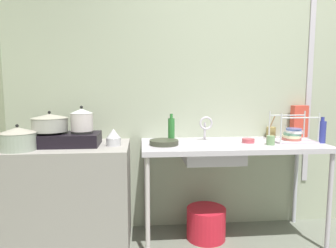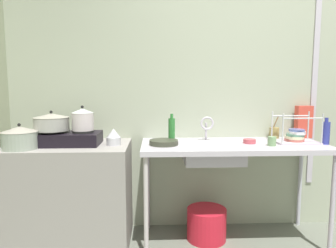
# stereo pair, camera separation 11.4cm
# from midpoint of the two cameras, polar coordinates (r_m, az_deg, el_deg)

# --- Properties ---
(wall_back) EXTENTS (5.38, 0.10, 2.71)m
(wall_back) POSITION_cam_midpoint_polar(r_m,az_deg,el_deg) (3.00, 15.47, 7.55)
(wall_back) COLOR #A2AA92
(wall_back) RESTS_ON ground
(wall_metal_strip) EXTENTS (0.05, 0.01, 2.17)m
(wall_metal_strip) POSITION_cam_midpoint_polar(r_m,az_deg,el_deg) (3.15, 24.26, 9.62)
(wall_metal_strip) COLOR #BDB5C2
(counter_concrete) EXTENTS (0.98, 0.61, 0.85)m
(counter_concrete) POSITION_cam_midpoint_polar(r_m,az_deg,el_deg) (2.69, -19.37, -12.76)
(counter_concrete) COLOR gray
(counter_concrete) RESTS_ON ground
(counter_sink) EXTENTS (1.52, 0.61, 0.85)m
(counter_sink) POSITION_cam_midpoint_polar(r_m,az_deg,el_deg) (2.60, 10.73, -4.88)
(counter_sink) COLOR #BDB5C2
(counter_sink) RESTS_ON ground
(stove) EXTENTS (0.52, 0.30, 0.12)m
(stove) POSITION_cam_midpoint_polar(r_m,az_deg,el_deg) (2.57, -19.76, -2.68)
(stove) COLOR black
(stove) RESTS_ON counter_concrete
(pot_on_left_burner) EXTENTS (0.28, 0.28, 0.16)m
(pot_on_left_burner) POSITION_cam_midpoint_polar(r_m,az_deg,el_deg) (2.59, -22.55, 0.25)
(pot_on_left_burner) COLOR #9D9C95
(pot_on_left_burner) RESTS_ON stove
(pot_on_right_burner) EXTENTS (0.18, 0.18, 0.20)m
(pot_on_right_burner) POSITION_cam_midpoint_polar(r_m,az_deg,el_deg) (2.52, -17.16, 0.77)
(pot_on_right_burner) COLOR beige
(pot_on_right_burner) RESTS_ON stove
(pot_beside_stove) EXTENTS (0.26, 0.26, 0.20)m
(pot_beside_stove) POSITION_cam_midpoint_polar(r_m,az_deg,el_deg) (2.52, -27.59, -2.48)
(pot_beside_stove) COLOR #98A394
(pot_beside_stove) RESTS_ON counter_concrete
(percolator) EXTENTS (0.12, 0.12, 0.13)m
(percolator) POSITION_cam_midpoint_polar(r_m,az_deg,el_deg) (2.47, -11.51, -2.50)
(percolator) COLOR silver
(percolator) RESTS_ON counter_concrete
(sink_basin) EXTENTS (0.48, 0.36, 0.15)m
(sink_basin) POSITION_cam_midpoint_polar(r_m,az_deg,el_deg) (2.55, 7.10, -5.37)
(sink_basin) COLOR #BDB5C2
(sink_basin) RESTS_ON counter_sink
(faucet) EXTENTS (0.12, 0.07, 0.21)m
(faucet) POSITION_cam_midpoint_polar(r_m,az_deg,el_deg) (2.67, 5.91, -0.13)
(faucet) COLOR #BDB5C2
(faucet) RESTS_ON counter_sink
(frying_pan) EXTENTS (0.24, 0.24, 0.04)m
(frying_pan) POSITION_cam_midpoint_polar(r_m,az_deg,el_deg) (2.46, -2.08, -3.48)
(frying_pan) COLOR #35382A
(frying_pan) RESTS_ON counter_sink
(dish_rack) EXTENTS (0.34, 0.24, 0.26)m
(dish_rack) POSITION_cam_midpoint_polar(r_m,az_deg,el_deg) (2.80, 21.32, -2.04)
(dish_rack) COLOR #B8BBBC
(dish_rack) RESTS_ON counter_sink
(cup_by_rack) EXTENTS (0.07, 0.07, 0.07)m
(cup_by_rack) POSITION_cam_midpoint_polar(r_m,az_deg,el_deg) (2.58, 17.55, -2.95)
(cup_by_rack) COLOR #6F9563
(cup_by_rack) RESTS_ON counter_sink
(small_bowl_on_drainboard) EXTENTS (0.10, 0.10, 0.04)m
(small_bowl_on_drainboard) POSITION_cam_midpoint_polar(r_m,az_deg,el_deg) (2.63, 13.67, -3.04)
(small_bowl_on_drainboard) COLOR #B84651
(small_bowl_on_drainboard) RESTS_ON counter_sink
(bottle_by_sink) EXTENTS (0.06, 0.06, 0.24)m
(bottle_by_sink) POSITION_cam_midpoint_polar(r_m,az_deg,el_deg) (2.55, -0.65, -1.14)
(bottle_by_sink) COLOR #2B7130
(bottle_by_sink) RESTS_ON counter_sink
(bottle_by_rack) EXTENTS (0.06, 0.06, 0.22)m
(bottle_by_rack) POSITION_cam_midpoint_polar(r_m,az_deg,el_deg) (2.82, 25.97, -1.28)
(bottle_by_rack) COLOR #2F368E
(bottle_by_rack) RESTS_ON counter_sink
(cereal_box) EXTENTS (0.16, 0.09, 0.30)m
(cereal_box) POSITION_cam_midpoint_polar(r_m,az_deg,el_deg) (3.07, 22.49, 0.47)
(cereal_box) COLOR #D04434
(cereal_box) RESTS_ON counter_sink
(utensil_jar) EXTENTS (0.08, 0.08, 0.21)m
(utensil_jar) POSITION_cam_midpoint_polar(r_m,az_deg,el_deg) (2.96, 17.77, -1.45)
(utensil_jar) COLOR olive
(utensil_jar) RESTS_ON counter_sink
(bucket_on_floor) EXTENTS (0.34, 0.34, 0.27)m
(bucket_on_floor) POSITION_cam_midpoint_polar(r_m,az_deg,el_deg) (2.78, 5.96, -18.08)
(bucket_on_floor) COLOR red
(bucket_on_floor) RESTS_ON ground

